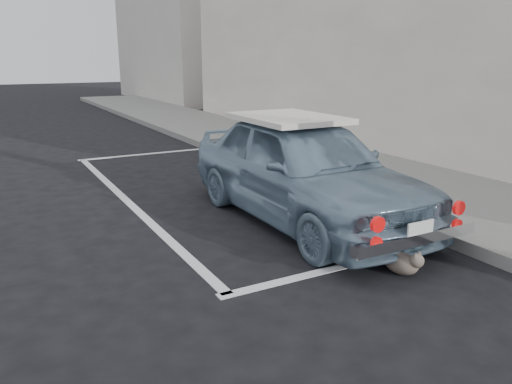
% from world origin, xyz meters
% --- Properties ---
extents(ground, '(80.00, 80.00, 0.00)m').
position_xyz_m(ground, '(0.00, 0.00, 0.00)').
color(ground, black).
rests_on(ground, ground).
extents(sidewalk, '(2.80, 40.00, 0.15)m').
position_xyz_m(sidewalk, '(3.20, 2.00, 0.07)').
color(sidewalk, slate).
rests_on(sidewalk, ground).
extents(building_far, '(3.50, 10.00, 8.00)m').
position_xyz_m(building_far, '(6.35, 20.00, 4.00)').
color(building_far, '#BDB6AB').
rests_on(building_far, ground).
extents(pline_rear, '(3.00, 0.12, 0.01)m').
position_xyz_m(pline_rear, '(0.50, -0.50, 0.00)').
color(pline_rear, silver).
rests_on(pline_rear, ground).
extents(pline_front, '(3.00, 0.12, 0.01)m').
position_xyz_m(pline_front, '(0.50, 6.50, 0.00)').
color(pline_front, silver).
rests_on(pline_front, ground).
extents(pline_side, '(0.12, 7.00, 0.01)m').
position_xyz_m(pline_side, '(-0.90, 3.00, 0.00)').
color(pline_side, silver).
rests_on(pline_side, ground).
extents(retro_coupe, '(1.64, 4.07, 1.38)m').
position_xyz_m(retro_coupe, '(0.93, 1.00, 0.70)').
color(retro_coupe, '#708CA0').
rests_on(retro_coupe, ground).
extents(cat, '(0.32, 0.53, 0.28)m').
position_xyz_m(cat, '(0.83, -0.93, 0.13)').
color(cat, '#6A5D51').
rests_on(cat, ground).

